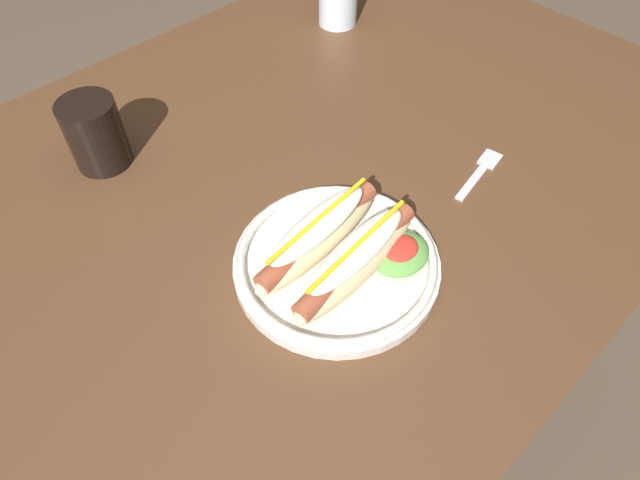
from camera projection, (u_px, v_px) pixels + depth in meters
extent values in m
plane|color=brown|center=(292.00, 401.00, 1.37)|extent=(8.00, 8.00, 0.00)
cube|color=#51331E|center=(273.00, 196.00, 0.82)|extent=(1.47, 0.92, 0.04)
cylinder|color=#51331E|center=(619.00, 254.00, 1.22)|extent=(0.06, 0.06, 0.70)
cylinder|color=#51331E|center=(370.00, 104.00, 1.56)|extent=(0.06, 0.06, 0.70)
cylinder|color=silver|center=(337.00, 264.00, 0.70)|extent=(0.26, 0.26, 0.02)
torus|color=silver|center=(337.00, 258.00, 0.69)|extent=(0.25, 0.25, 0.01)
ellipsoid|color=beige|center=(356.00, 263.00, 0.67)|extent=(0.22, 0.07, 0.04)
cylinder|color=#9E4C33|center=(357.00, 259.00, 0.66)|extent=(0.20, 0.04, 0.03)
ellipsoid|color=silver|center=(357.00, 250.00, 0.65)|extent=(0.17, 0.06, 0.02)
cylinder|color=yellow|center=(358.00, 244.00, 0.64)|extent=(0.18, 0.02, 0.01)
ellipsoid|color=beige|center=(318.00, 238.00, 0.70)|extent=(0.22, 0.07, 0.04)
cylinder|color=#9E4C33|center=(318.00, 234.00, 0.69)|extent=(0.20, 0.04, 0.03)
ellipsoid|color=silver|center=(318.00, 224.00, 0.67)|extent=(0.17, 0.06, 0.02)
cylinder|color=yellow|center=(318.00, 219.00, 0.67)|extent=(0.18, 0.02, 0.01)
ellipsoid|color=#5B9942|center=(400.00, 254.00, 0.69)|extent=(0.08, 0.07, 0.02)
ellipsoid|color=red|center=(401.00, 248.00, 0.68)|extent=(0.05, 0.04, 0.01)
cube|color=silver|center=(472.00, 182.00, 0.81)|extent=(0.09, 0.03, 0.00)
cube|color=silver|center=(490.00, 159.00, 0.84)|extent=(0.04, 0.03, 0.00)
cylinder|color=black|center=(95.00, 134.00, 0.80)|extent=(0.08, 0.08, 0.10)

